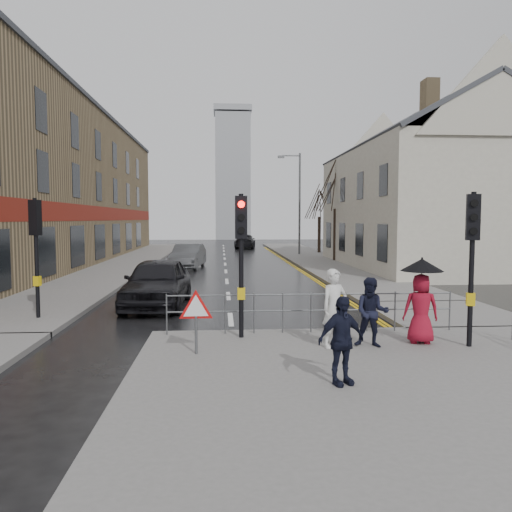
{
  "coord_description": "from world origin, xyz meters",
  "views": [
    {
      "loc": [
        -0.28,
        -11.5,
        2.95
      ],
      "look_at": [
        0.76,
        3.21,
        1.85
      ],
      "focal_mm": 35.0,
      "sensor_mm": 36.0,
      "label": 1
    }
  ],
  "objects": [
    {
      "name": "building_left_terrace",
      "position": [
        -12.0,
        22.0,
        5.0
      ],
      "size": [
        8.0,
        42.0,
        10.0
      ],
      "primitive_type": "cube",
      "color": "#8B7450",
      "rests_on": "ground"
    },
    {
      "name": "car_far",
      "position": [
        2.15,
        38.45,
        0.7
      ],
      "size": [
        2.44,
        4.99,
        1.4
      ],
      "primitive_type": "imported",
      "rotation": [
        0.0,
        0.0,
        3.04
      ],
      "color": "black",
      "rests_on": "ground"
    },
    {
      "name": "street_lamp",
      "position": [
        5.82,
        28.0,
        4.71
      ],
      "size": [
        1.83,
        0.25,
        8.0
      ],
      "color": "#595B5E",
      "rests_on": "right_pavement"
    },
    {
      "name": "pedestrian_d",
      "position": [
        1.75,
        -3.31,
        0.9
      ],
      "size": [
        0.96,
        0.66,
        1.52
      ],
      "primitive_type": "imported",
      "rotation": [
        0.0,
        0.0,
        0.36
      ],
      "color": "black",
      "rests_on": "near_pavement"
    },
    {
      "name": "pavement_bridge_right",
      "position": [
        6.5,
        3.0,
        0.07
      ],
      "size": [
        4.0,
        4.2,
        0.14
      ],
      "primitive_type": "cube",
      "color": "#605E5B",
      "rests_on": "ground"
    },
    {
      "name": "pedestrian_b",
      "position": [
        3.02,
        -0.89,
        0.91
      ],
      "size": [
        0.89,
        0.79,
        1.53
      ],
      "primitive_type": "imported",
      "rotation": [
        0.0,
        0.0,
        -0.32
      ],
      "color": "black",
      "rests_on": "near_pavement"
    },
    {
      "name": "ground",
      "position": [
        0.0,
        0.0,
        0.0
      ],
      "size": [
        120.0,
        120.0,
        0.0
      ],
      "primitive_type": "plane",
      "color": "black",
      "rests_on": "ground"
    },
    {
      "name": "pedestrian_with_umbrella",
      "position": [
        4.23,
        -0.65,
        1.22
      ],
      "size": [
        0.96,
        0.96,
        1.92
      ],
      "color": "maroon",
      "rests_on": "near_pavement"
    },
    {
      "name": "church_tower",
      "position": [
        1.5,
        62.0,
        9.0
      ],
      "size": [
        5.0,
        5.0,
        18.0
      ],
      "primitive_type": "cube",
      "color": "#93969B",
      "rests_on": "ground"
    },
    {
      "name": "guard_railing_front",
      "position": [
        1.95,
        0.6,
        0.86
      ],
      "size": [
        7.14,
        0.04,
        1.0
      ],
      "color": "#595B5E",
      "rests_on": "near_pavement"
    },
    {
      "name": "traffic_signal_near_right",
      "position": [
        5.2,
        -1.0,
        2.46
      ],
      "size": [
        0.34,
        0.33,
        3.4
      ],
      "color": "black",
      "rests_on": "near_pavement"
    },
    {
      "name": "pedestrian_a",
      "position": [
        2.19,
        -0.88,
        1.0
      ],
      "size": [
        0.74,
        0.63,
        1.73
      ],
      "primitive_type": "imported",
      "rotation": [
        0.0,
        0.0,
        0.41
      ],
      "color": "silver",
      "rests_on": "near_pavement"
    },
    {
      "name": "warning_sign",
      "position": [
        -0.8,
        -1.21,
        1.04
      ],
      "size": [
        0.8,
        0.07,
        1.35
      ],
      "color": "#595B5E",
      "rests_on": "near_pavement"
    },
    {
      "name": "car_mid",
      "position": [
        -2.24,
        18.35,
        0.73
      ],
      "size": [
        2.06,
        4.58,
        1.46
      ],
      "primitive_type": "imported",
      "rotation": [
        0.0,
        0.0,
        -0.12
      ],
      "color": "#3E4043",
      "rests_on": "ground"
    },
    {
      "name": "building_right_cream",
      "position": [
        12.0,
        18.0,
        4.78
      ],
      "size": [
        9.0,
        16.4,
        10.1
      ],
      "color": "beige",
      "rests_on": "ground"
    },
    {
      "name": "car_parked",
      "position": [
        -2.42,
        5.35,
        0.83
      ],
      "size": [
        2.16,
        4.93,
        1.65
      ],
      "primitive_type": "imported",
      "rotation": [
        0.0,
        0.0,
        -0.04
      ],
      "color": "black",
      "rests_on": "ground"
    },
    {
      "name": "tree_near",
      "position": [
        7.5,
        22.0,
        5.14
      ],
      "size": [
        2.4,
        2.4,
        6.58
      ],
      "color": "#2E2219",
      "rests_on": "right_pavement"
    },
    {
      "name": "left_pavement",
      "position": [
        -6.5,
        23.0,
        0.07
      ],
      "size": [
        4.0,
        44.0,
        0.14
      ],
      "primitive_type": "cube",
      "color": "#605E5B",
      "rests_on": "ground"
    },
    {
      "name": "near_pavement",
      "position": [
        3.0,
        -3.5,
        0.07
      ],
      "size": [
        10.0,
        9.0,
        0.14
      ],
      "primitive_type": "cube",
      "color": "#605E5B",
      "rests_on": "ground"
    },
    {
      "name": "tree_far",
      "position": [
        8.0,
        30.0,
        4.42
      ],
      "size": [
        2.4,
        2.4,
        5.64
      ],
      "color": "#2E2219",
      "rests_on": "right_pavement"
    },
    {
      "name": "traffic_signal_near_left",
      "position": [
        0.2,
        0.2,
        2.46
      ],
      "size": [
        0.28,
        0.27,
        3.4
      ],
      "color": "black",
      "rests_on": "near_pavement"
    },
    {
      "name": "right_pavement",
      "position": [
        6.5,
        25.0,
        0.07
      ],
      "size": [
        4.0,
        40.0,
        0.14
      ],
      "primitive_type": "cube",
      "color": "#605E5B",
      "rests_on": "ground"
    },
    {
      "name": "traffic_signal_far_left",
      "position": [
        -5.5,
        3.0,
        2.46
      ],
      "size": [
        0.34,
        0.33,
        3.4
      ],
      "color": "black",
      "rests_on": "left_pavement"
    }
  ]
}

